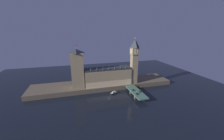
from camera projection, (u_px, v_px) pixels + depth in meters
name	position (u px, v px, depth m)	size (l,w,h in m)	color
ground_plane	(109.00, 97.00, 186.08)	(400.00, 400.00, 0.00)	black
embankment	(103.00, 85.00, 221.26)	(220.00, 42.00, 6.75)	brown
parliament_hall	(108.00, 76.00, 210.84)	(70.07, 21.46, 31.51)	tan
clock_tower	(134.00, 60.00, 210.11)	(11.44, 11.55, 70.33)	tan
victoria_tower	(77.00, 69.00, 194.24)	(17.37, 17.37, 62.32)	tan
bridge	(136.00, 92.00, 189.73)	(13.87, 46.00, 6.44)	#4C7560
car_northbound_lead	(133.00, 90.00, 191.94)	(2.11, 3.82, 1.50)	black
car_northbound_trail	(137.00, 94.00, 180.27)	(1.89, 3.98, 1.55)	black
car_southbound_lead	(139.00, 92.00, 186.69)	(2.05, 4.32, 1.59)	#235633
pedestrian_mid_walk	(141.00, 91.00, 187.68)	(0.38, 0.38, 1.76)	black
street_lamp_near	(137.00, 93.00, 172.74)	(1.34, 0.60, 7.12)	#2D3333
street_lamp_mid	(141.00, 88.00, 189.90)	(1.34, 0.60, 5.98)	#2D3333
street_lamp_far	(128.00, 85.00, 199.98)	(1.34, 0.60, 7.22)	#2D3333
boat_upstream	(114.00, 93.00, 196.44)	(12.12, 6.87, 3.47)	#28282D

